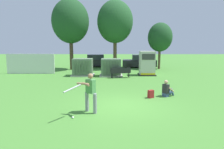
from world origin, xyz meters
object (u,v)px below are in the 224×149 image
at_px(batter, 90,91).
at_px(sports_ball, 74,117).
at_px(transformer_west, 83,67).
at_px(seated_spectator, 168,90).
at_px(parked_car_leftmost, 95,61).
at_px(parked_car_left_of_center, 140,62).
at_px(generator_enclosure, 148,63).
at_px(park_bench, 121,72).
at_px(backpack, 151,94).
at_px(transformer_mid_west, 112,68).

height_order(batter, sports_ball, batter).
bearing_deg(transformer_west, seated_spectator, -51.53).
bearing_deg(seated_spectator, parked_car_leftmost, 110.39).
distance_m(seated_spectator, parked_car_left_of_center, 13.87).
relative_size(generator_enclosure, park_bench, 1.25).
height_order(transformer_west, park_bench, transformer_west).
height_order(sports_ball, parked_car_left_of_center, parked_car_left_of_center).
relative_size(backpack, parked_car_leftmost, 0.10).
relative_size(park_bench, backpack, 4.19).
relative_size(generator_enclosure, sports_ball, 25.56).
xyz_separation_m(seated_spectator, parked_car_leftmost, (-5.44, 14.62, 0.38)).
height_order(backpack, parked_car_leftmost, parked_car_leftmost).
relative_size(transformer_mid_west, batter, 1.21).
bearing_deg(generator_enclosure, parked_car_left_of_center, 88.72).
distance_m(batter, sports_ball, 1.33).
bearing_deg(sports_ball, generator_enclosure, 66.17).
bearing_deg(transformer_west, parked_car_leftmost, 86.09).
bearing_deg(sports_ball, parked_car_leftmost, 92.17).
relative_size(batter, backpack, 3.95).
bearing_deg(generator_enclosure, parked_car_leftmost, 129.29).
bearing_deg(seated_spectator, batter, -146.44).
bearing_deg(batter, parked_car_leftmost, 94.30).
height_order(generator_enclosure, parked_car_leftmost, generator_enclosure).
bearing_deg(transformer_mid_west, parked_car_left_of_center, 61.51).
bearing_deg(sports_ball, transformer_mid_west, 82.05).
height_order(backpack, parked_car_left_of_center, parked_car_left_of_center).
xyz_separation_m(batter, seated_spectator, (4.13, 2.74, -0.60)).
bearing_deg(transformer_mid_west, parked_car_leftmost, 106.49).
height_order(transformer_west, seated_spectator, transformer_west).
relative_size(transformer_mid_west, parked_car_leftmost, 0.48).
xyz_separation_m(transformer_west, transformer_mid_west, (2.67, -0.20, 0.00)).
relative_size(sports_ball, backpack, 0.20).
height_order(transformer_mid_west, generator_enclosure, generator_enclosure).
bearing_deg(generator_enclosure, transformer_mid_west, -172.02).
relative_size(generator_enclosure, seated_spectator, 2.39).
distance_m(transformer_mid_west, park_bench, 1.40).
distance_m(generator_enclosure, parked_car_left_of_center, 6.13).
bearing_deg(park_bench, parked_car_left_of_center, 70.41).
bearing_deg(generator_enclosure, sports_ball, -113.83).
bearing_deg(generator_enclosure, backpack, -98.38).
bearing_deg(generator_enclosure, transformer_west, -177.32).
bearing_deg(transformer_west, parked_car_left_of_center, 45.70).
relative_size(generator_enclosure, parked_car_leftmost, 0.53).
bearing_deg(parked_car_left_of_center, sports_ball, -106.35).
relative_size(transformer_west, backpack, 4.77).
relative_size(transformer_west, batter, 1.21).
relative_size(generator_enclosure, parked_car_left_of_center, 0.53).
height_order(seated_spectator, backpack, seated_spectator).
relative_size(sports_ball, parked_car_leftmost, 0.02).
height_order(generator_enclosure, backpack, generator_enclosure).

